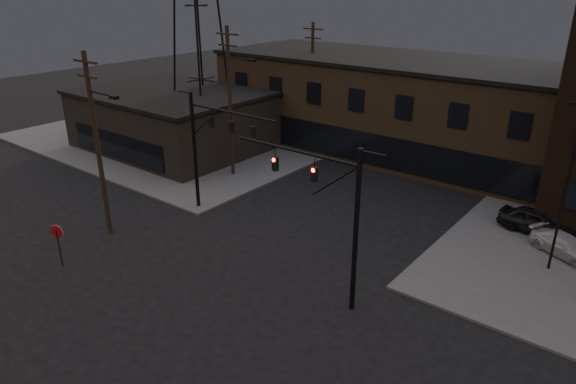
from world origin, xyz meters
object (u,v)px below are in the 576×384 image
object	(u,v)px
traffic_signal_far	(207,141)
parked_car_lot_a	(537,222)
traffic_signal_near	(335,208)
parked_car_lot_b	(565,246)
stop_sign	(57,236)
car_crossing	(389,151)

from	to	relation	value
traffic_signal_far	parked_car_lot_a	size ratio (longest dim) A/B	1.81
traffic_signal_near	parked_car_lot_b	world-z (taller)	traffic_signal_near
traffic_signal_far	parked_car_lot_a	world-z (taller)	traffic_signal_far
traffic_signal_far	stop_sign	world-z (taller)	traffic_signal_far
stop_sign	parked_car_lot_b	bearing A→B (deg)	40.30
traffic_signal_near	traffic_signal_far	distance (m)	12.57
parked_car_lot_a	parked_car_lot_b	world-z (taller)	parked_car_lot_a
traffic_signal_far	stop_sign	distance (m)	10.55
parked_car_lot_b	traffic_signal_near	bearing A→B (deg)	171.69
traffic_signal_near	traffic_signal_far	xyz separation A→B (m)	(-12.07, 3.50, 0.08)
traffic_signal_near	stop_sign	xyz separation A→B (m)	(-13.36, -6.49, -3.09)
traffic_signal_near	traffic_signal_far	world-z (taller)	same
traffic_signal_far	car_crossing	world-z (taller)	traffic_signal_far
parked_car_lot_a	car_crossing	size ratio (longest dim) A/B	1.00
traffic_signal_far	stop_sign	bearing A→B (deg)	-97.32
parked_car_lot_a	car_crossing	bearing A→B (deg)	67.57
car_crossing	parked_car_lot_b	bearing A→B (deg)	-13.18
traffic_signal_far	parked_car_lot_a	xyz separation A→B (m)	(18.00, 10.00, -4.11)
stop_sign	car_crossing	bearing A→B (deg)	79.06
traffic_signal_near	car_crossing	world-z (taller)	traffic_signal_near
parked_car_lot_a	car_crossing	distance (m)	15.82
traffic_signal_far	parked_car_lot_b	size ratio (longest dim) A/B	2.00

